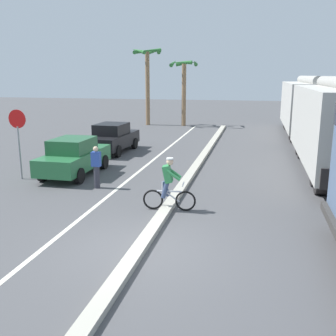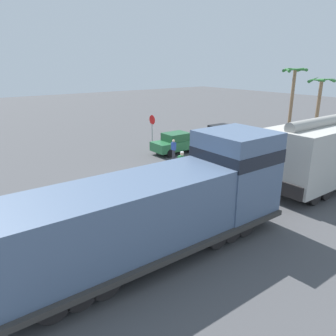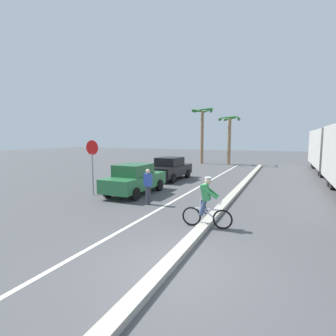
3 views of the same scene
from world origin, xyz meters
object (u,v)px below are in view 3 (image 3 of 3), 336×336
object	(u,v)px
parked_car_green	(135,179)
stop_sign	(92,157)
parked_car_black	(170,168)
pedestrian_by_cars	(148,186)
hopper_car_middle	(332,149)
palm_tree_far	(202,122)
cyclist	(206,204)
palm_tree_near	(229,129)

from	to	relation	value
parked_car_green	stop_sign	bearing A→B (deg)	-149.21
parked_car_black	pedestrian_by_cars	size ratio (longest dim) A/B	2.63
hopper_car_middle	palm_tree_far	bearing A→B (deg)	166.61
palm_tree_far	parked_car_green	bearing A→B (deg)	-84.70
cyclist	palm_tree_far	size ratio (longest dim) A/B	0.26
parked_car_black	stop_sign	world-z (taller)	stop_sign
pedestrian_by_cars	palm_tree_far	bearing A→B (deg)	99.87
cyclist	palm_tree_near	size ratio (longest dim) A/B	0.31
palm_tree_far	palm_tree_near	bearing A→B (deg)	1.41
hopper_car_middle	parked_car_black	xyz separation A→B (m)	(-11.22, -9.43, -1.26)
hopper_car_middle	parked_car_black	bearing A→B (deg)	-139.96
palm_tree_far	pedestrian_by_cars	xyz separation A→B (m)	(3.37, -19.38, -4.03)
parked_car_green	stop_sign	distance (m)	2.49
parked_car_green	palm_tree_near	distance (m)	18.10
parked_car_green	palm_tree_near	bearing A→B (deg)	85.17
hopper_car_middle	palm_tree_near	world-z (taller)	palm_tree_near
palm_tree_near	palm_tree_far	bearing A→B (deg)	-178.59
pedestrian_by_cars	hopper_car_middle	bearing A→B (deg)	60.47
parked_car_green	pedestrian_by_cars	world-z (taller)	same
cyclist	stop_sign	bearing A→B (deg)	160.14
parked_car_black	pedestrian_by_cars	xyz separation A→B (m)	(1.94, -6.94, 0.03)
cyclist	palm_tree_far	xyz separation A→B (m)	(-6.61, 21.27, 4.06)
cyclist	pedestrian_by_cars	bearing A→B (deg)	149.76
hopper_car_middle	cyclist	bearing A→B (deg)	-108.28
palm_tree_far	pedestrian_by_cars	size ratio (longest dim) A/B	4.01
hopper_car_middle	parked_car_black	world-z (taller)	hopper_car_middle
parked_car_green	palm_tree_far	distance (m)	18.22
palm_tree_far	pedestrian_by_cars	world-z (taller)	palm_tree_far
parked_car_black	palm_tree_near	distance (m)	13.02
hopper_car_middle	parked_car_green	distance (m)	18.39
stop_sign	palm_tree_near	xyz separation A→B (m)	(3.37, 18.88, 1.93)
parked_car_green	parked_car_black	distance (m)	5.26
parked_car_green	pedestrian_by_cars	xyz separation A→B (m)	(1.73, -1.69, 0.03)
hopper_car_middle	pedestrian_by_cars	world-z (taller)	hopper_car_middle
parked_car_green	cyclist	xyz separation A→B (m)	(4.97, -3.58, 0.00)
hopper_car_middle	palm_tree_far	size ratio (longest dim) A/B	1.63
parked_car_green	cyclist	distance (m)	6.13
hopper_car_middle	palm_tree_far	distance (m)	13.30
hopper_car_middle	stop_sign	xyz separation A→B (m)	(-12.87, -15.79, -0.05)
parked_car_black	palm_tree_far	distance (m)	13.16
palm_tree_near	parked_car_black	bearing A→B (deg)	-97.81
parked_car_black	cyclist	distance (m)	10.24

